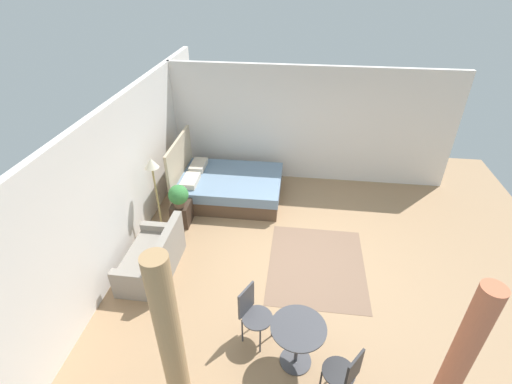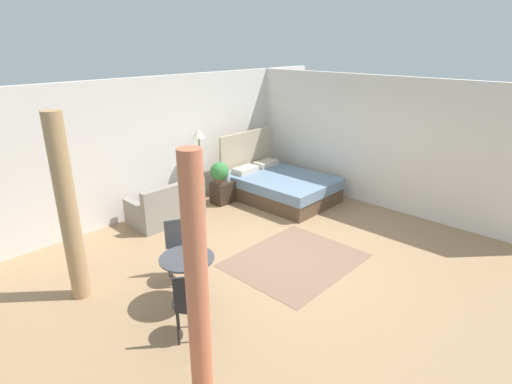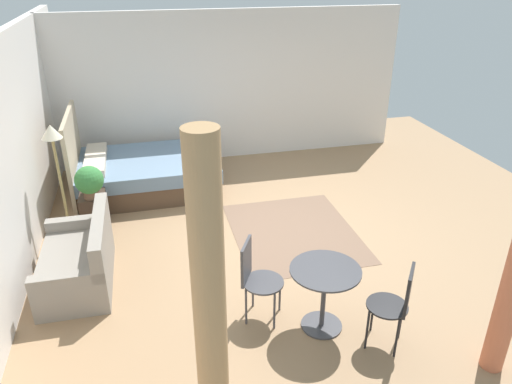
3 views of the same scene
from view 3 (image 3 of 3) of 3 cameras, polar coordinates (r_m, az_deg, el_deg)
The scene contains 14 objects.
ground_plane at distance 6.83m, azimuth 2.31°, elevation -4.95°, with size 9.19×9.45×0.02m, color #9E7A56.
wall_back at distance 6.22m, azimuth -27.37°, elevation 2.82°, with size 9.19×0.12×2.71m, color silver.
wall_right at distance 9.13m, azimuth -2.94°, elevation 12.35°, with size 0.12×6.45×2.71m, color silver.
area_rug at distance 6.86m, azimuth 4.50°, elevation -4.75°, with size 2.05×1.69×0.01m, color #7F604C.
bed at distance 8.19m, azimuth -13.18°, elevation 2.29°, with size 1.65×2.26×1.38m.
couch at distance 6.09m, azimuth -20.05°, elevation -7.74°, with size 1.39×0.79×0.82m.
nightstand at distance 7.33m, azimuth -18.58°, elevation -1.93°, with size 0.49×0.35×0.47m.
potted_plant at distance 7.03m, azimuth -19.10°, elevation 1.24°, with size 0.39×0.39×0.47m.
vase at distance 7.29m, azimuth -18.91°, elevation 0.85°, with size 0.14×0.14×0.20m.
floor_lamp at distance 6.62m, azimuth -22.72°, elevation 4.71°, with size 0.26×0.26×1.64m.
balcony_table at distance 5.01m, azimuth 8.07°, elevation -11.04°, with size 0.72×0.72×0.72m.
cafe_chair_near_window at distance 5.07m, azimuth -0.12°, elevation -9.66°, with size 0.58×0.58×0.91m.
cafe_chair_near_couch at distance 4.90m, azimuth 16.35°, elevation -12.22°, with size 0.56×0.56×0.92m.
curtain_right at distance 3.57m, azimuth -5.57°, elevation -12.41°, with size 0.25×0.25×2.57m.
Camera 3 is at (-5.63, 1.65, 3.49)m, focal length 33.87 mm.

